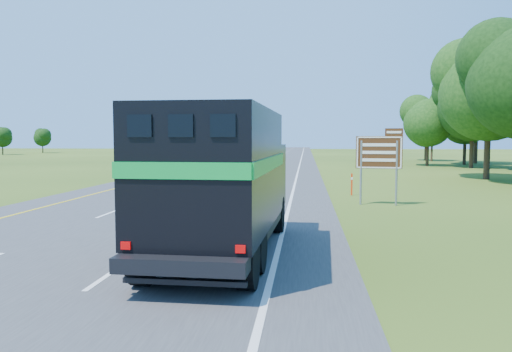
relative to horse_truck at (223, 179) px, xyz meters
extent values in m
cube|color=#38383A|center=(-4.09, 46.06, -2.04)|extent=(15.00, 260.00, 0.04)
cube|color=yellow|center=(-9.59, 46.06, -2.02)|extent=(0.15, 260.00, 0.01)
cube|color=white|center=(1.41, 46.06, -2.02)|extent=(0.15, 260.00, 0.01)
cylinder|color=black|center=(-0.98, 3.50, -1.44)|extent=(0.42, 1.18, 1.17)
cylinder|color=black|center=(1.25, 3.41, -1.44)|extent=(0.42, 1.18, 1.17)
cylinder|color=black|center=(-1.18, -1.60, -1.44)|extent=(0.42, 1.18, 1.17)
cylinder|color=black|center=(1.05, -1.69, -1.44)|extent=(0.42, 1.18, 1.17)
cylinder|color=black|center=(-1.23, -2.87, -1.44)|extent=(0.42, 1.18, 1.17)
cylinder|color=black|center=(1.00, -2.96, -1.44)|extent=(0.42, 1.18, 1.17)
cube|color=black|center=(0.00, 0.06, -1.31)|extent=(2.88, 8.60, 0.30)
cube|color=black|center=(0.13, 3.35, -0.15)|extent=(2.68, 2.01, 2.02)
cube|color=black|center=(0.17, 4.33, 0.38)|extent=(2.34, 0.16, 0.64)
cube|color=black|center=(-0.03, -0.69, 0.30)|extent=(2.90, 6.26, 2.92)
cube|color=#089C33|center=(-0.15, -3.79, 0.44)|extent=(2.66, 0.15, 0.32)
cube|color=#089C33|center=(-1.38, -0.63, 0.44)|extent=(0.28, 6.16, 0.32)
cube|color=#089C33|center=(1.32, -0.74, 0.44)|extent=(0.28, 6.16, 0.32)
cube|color=black|center=(-0.95, -3.76, 1.28)|extent=(0.48, 0.06, 0.43)
cube|color=black|center=(-0.15, -3.79, 1.28)|extent=(0.48, 0.06, 0.43)
cube|color=black|center=(0.65, -3.82, 1.28)|extent=(0.48, 0.06, 0.43)
cube|color=black|center=(-0.14, -3.66, -1.70)|extent=(2.45, 0.22, 0.11)
cube|color=#B20505|center=(-1.26, -3.74, -1.00)|extent=(0.19, 0.05, 0.15)
cube|color=#B20505|center=(0.97, -3.83, -1.00)|extent=(0.19, 0.05, 0.15)
imported|color=silver|center=(-7.13, 52.94, -1.06)|extent=(3.44, 7.06, 1.93)
imported|color=silver|center=(-7.58, 116.92, -1.26)|extent=(1.98, 4.53, 1.52)
cylinder|color=gray|center=(4.75, 10.96, -0.55)|extent=(0.10, 0.10, 3.03)
cylinder|color=gray|center=(6.35, 10.74, -0.55)|extent=(0.10, 0.10, 3.03)
cube|color=#44220E|center=(5.55, 10.85, 0.41)|extent=(2.11, 0.36, 1.52)
cube|color=#44220E|center=(6.20, 10.76, 1.35)|extent=(0.81, 0.17, 0.36)
cube|color=white|center=(5.55, 10.81, 0.41)|extent=(2.00, 0.29, 1.46)
cube|color=red|center=(4.68, 14.90, -1.46)|extent=(0.09, 0.04, 1.21)
cube|color=white|center=(4.68, 14.90, -1.13)|extent=(0.10, 0.05, 0.13)
camera|label=1|loc=(2.17, -12.87, 1.04)|focal=35.00mm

